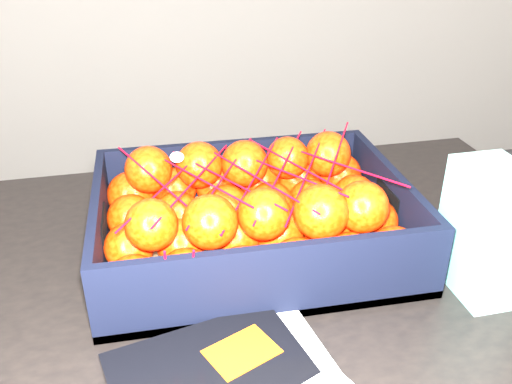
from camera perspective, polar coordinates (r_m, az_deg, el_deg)
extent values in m
cube|color=black|center=(0.77, -4.00, -10.78)|extent=(1.22, 0.83, 0.04)
cylinder|color=black|center=(1.42, 17.40, -10.67)|extent=(0.06, 0.06, 0.71)
cube|color=#F05C0C|center=(0.64, -1.47, -16.11)|extent=(0.09, 0.08, 0.00)
cube|color=brown|center=(0.83, -0.41, -5.37)|extent=(0.44, 0.33, 0.01)
cube|color=black|center=(0.95, -2.26, 2.31)|extent=(0.44, 0.01, 0.11)
cube|color=black|center=(0.68, 2.19, -9.35)|extent=(0.44, 0.01, 0.11)
cube|color=black|center=(0.80, -15.80, -4.00)|extent=(0.01, 0.31, 0.11)
cube|color=black|center=(0.87, 13.71, -1.06)|extent=(0.01, 0.31, 0.11)
sphere|color=#FF2C05|center=(0.70, -12.48, -8.99)|extent=(0.07, 0.07, 0.07)
sphere|color=#FF2C05|center=(0.77, -12.96, -5.57)|extent=(0.07, 0.07, 0.07)
sphere|color=#FF2C05|center=(0.84, -12.77, -2.61)|extent=(0.07, 0.07, 0.07)
sphere|color=#FF2C05|center=(0.90, -12.81, -0.25)|extent=(0.07, 0.07, 0.07)
sphere|color=#FF2C05|center=(0.70, -7.29, -8.48)|extent=(0.07, 0.07, 0.07)
sphere|color=#FF2C05|center=(0.76, -7.77, -5.24)|extent=(0.07, 0.07, 0.07)
sphere|color=#FF2C05|center=(0.83, -8.10, -2.34)|extent=(0.07, 0.07, 0.07)
sphere|color=#FF2C05|center=(0.90, -8.38, 0.30)|extent=(0.07, 0.07, 0.07)
sphere|color=#FF2C05|center=(0.70, -1.43, -8.21)|extent=(0.07, 0.07, 0.07)
sphere|color=#FF2C05|center=(0.77, -2.26, -4.63)|extent=(0.07, 0.07, 0.07)
sphere|color=#FF2C05|center=(0.84, -3.10, -1.69)|extent=(0.07, 0.07, 0.07)
sphere|color=#FF2C05|center=(0.91, -4.19, 0.64)|extent=(0.07, 0.07, 0.07)
sphere|color=#FF2C05|center=(0.72, 4.28, -7.50)|extent=(0.07, 0.07, 0.07)
sphere|color=#FF2C05|center=(0.78, 2.40, -4.19)|extent=(0.07, 0.07, 0.07)
sphere|color=#FF2C05|center=(0.85, 1.56, -1.41)|extent=(0.07, 0.07, 0.07)
sphere|color=#FF2C05|center=(0.92, 0.46, 1.11)|extent=(0.07, 0.07, 0.07)
sphere|color=#FF2C05|center=(0.74, 9.69, -6.68)|extent=(0.07, 0.07, 0.07)
sphere|color=#FF2C05|center=(0.80, 7.43, -3.71)|extent=(0.07, 0.07, 0.07)
sphere|color=#FF2C05|center=(0.87, 5.60, -0.82)|extent=(0.07, 0.07, 0.07)
sphere|color=#FF2C05|center=(0.93, 4.36, 1.39)|extent=(0.07, 0.07, 0.07)
sphere|color=#FF2C05|center=(0.76, 14.02, -5.99)|extent=(0.07, 0.07, 0.07)
sphere|color=#FF2C05|center=(0.82, 12.16, -2.98)|extent=(0.07, 0.07, 0.07)
sphere|color=#FF2C05|center=(0.89, 10.11, -0.40)|extent=(0.07, 0.07, 0.07)
sphere|color=#FF2C05|center=(0.95, 8.66, 1.83)|extent=(0.07, 0.07, 0.07)
sphere|color=#FF2C05|center=(0.70, -10.73, -3.34)|extent=(0.07, 0.07, 0.07)
sphere|color=#FF2C05|center=(0.85, -11.02, 2.30)|extent=(0.07, 0.07, 0.07)
sphere|color=#FF2C05|center=(0.70, -4.76, -3.09)|extent=(0.07, 0.07, 0.07)
sphere|color=#FF2C05|center=(0.85, -5.87, 2.79)|extent=(0.07, 0.07, 0.07)
sphere|color=#FF2C05|center=(0.71, 0.82, -2.30)|extent=(0.07, 0.07, 0.07)
sphere|color=#FF2C05|center=(0.85, -1.19, 2.96)|extent=(0.07, 0.07, 0.07)
sphere|color=#FF2C05|center=(0.72, 6.72, -2.07)|extent=(0.07, 0.07, 0.07)
sphere|color=#FF2C05|center=(0.87, 3.26, 3.55)|extent=(0.07, 0.07, 0.07)
sphere|color=#FF2C05|center=(0.74, 10.92, -1.51)|extent=(0.07, 0.07, 0.07)
sphere|color=#FF2C05|center=(0.89, 7.44, 3.91)|extent=(0.07, 0.07, 0.07)
cylinder|color=red|center=(0.76, -9.41, 0.53)|extent=(0.12, 0.23, 0.03)
cylinder|color=red|center=(0.77, -6.47, 1.72)|extent=(0.13, 0.23, 0.02)
cylinder|color=red|center=(0.76, -3.36, 1.46)|extent=(0.13, 0.23, 0.02)
cylinder|color=red|center=(0.77, -0.33, 1.75)|extent=(0.13, 0.23, 0.01)
cylinder|color=red|center=(0.79, 2.41, 2.35)|extent=(0.13, 0.23, 0.02)
cylinder|color=red|center=(0.80, 5.24, 2.21)|extent=(0.13, 0.23, 0.01)
cylinder|color=red|center=(0.80, 8.09, 3.04)|extent=(0.12, 0.23, 0.03)
cylinder|color=red|center=(0.76, -9.41, 0.52)|extent=(0.13, 0.23, 0.01)
cylinder|color=red|center=(0.76, -6.38, 1.14)|extent=(0.13, 0.23, 0.01)
cylinder|color=red|center=(0.77, -3.44, 1.44)|extent=(0.13, 0.23, 0.02)
cylinder|color=red|center=(0.77, -0.30, 1.25)|extent=(0.13, 0.23, 0.02)
cylinder|color=red|center=(0.78, 2.52, 2.04)|extent=(0.13, 0.23, 0.03)
cylinder|color=red|center=(0.79, 5.36, 2.08)|extent=(0.12, 0.23, 0.03)
cylinder|color=red|center=(0.81, 8.00, 2.82)|extent=(0.12, 0.23, 0.04)
cylinder|color=red|center=(0.66, -9.20, -8.39)|extent=(0.00, 0.03, 0.09)
cylinder|color=red|center=(0.66, -6.57, -8.13)|extent=(0.01, 0.04, 0.08)
cube|color=silver|center=(0.77, 22.81, -3.73)|extent=(0.08, 0.12, 0.17)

